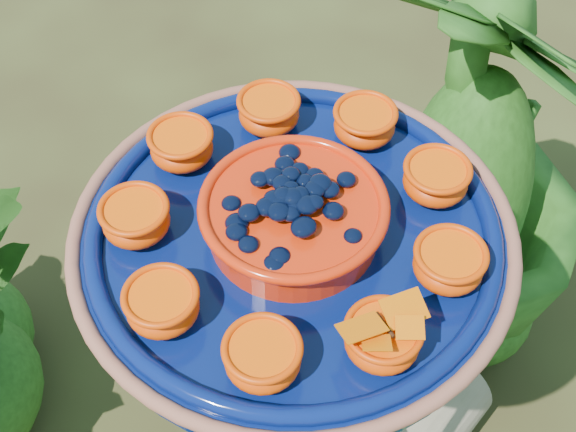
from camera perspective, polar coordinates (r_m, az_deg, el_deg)
name	(u,v)px	position (r m, az deg, el deg)	size (l,w,h in m)	color
tripod_stand	(292,402)	(1.28, 0.29, -13.08)	(0.44, 0.44, 0.97)	black
feeder_dish	(293,233)	(0.92, 0.39, -1.24)	(0.61, 0.61, 0.12)	#071552
shrub_back_right	(465,176)	(1.70, 12.49, 2.82)	(0.57, 0.57, 1.02)	#1E4412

